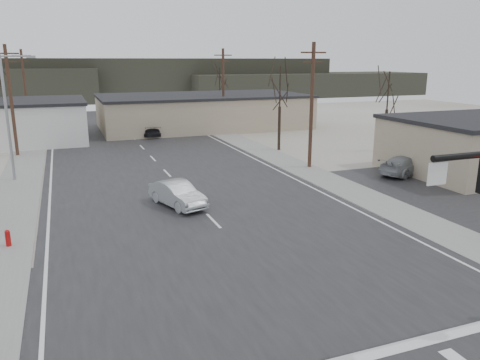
% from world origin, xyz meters
% --- Properties ---
extents(ground, '(140.00, 140.00, 0.00)m').
position_xyz_m(ground, '(0.00, 0.00, 0.00)').
color(ground, beige).
rests_on(ground, ground).
extents(main_road, '(18.00, 110.00, 0.05)m').
position_xyz_m(main_road, '(0.00, 15.00, 0.02)').
color(main_road, black).
rests_on(main_road, ground).
extents(cross_road, '(90.00, 10.00, 0.04)m').
position_xyz_m(cross_road, '(0.00, 0.00, 0.02)').
color(cross_road, black).
rests_on(cross_road, ground).
extents(sidewalk_left, '(3.00, 90.00, 0.06)m').
position_xyz_m(sidewalk_left, '(-10.60, 20.00, 0.03)').
color(sidewalk_left, gray).
rests_on(sidewalk_left, ground).
extents(sidewalk_right, '(3.00, 90.00, 0.06)m').
position_xyz_m(sidewalk_right, '(10.60, 20.00, 0.03)').
color(sidewalk_right, gray).
rests_on(sidewalk_right, ground).
extents(fire_hydrant, '(0.24, 0.24, 0.87)m').
position_xyz_m(fire_hydrant, '(-10.20, 8.00, 0.45)').
color(fire_hydrant, '#A50C0C').
rests_on(fire_hydrant, ground).
extents(building_right_far, '(26.30, 14.30, 4.30)m').
position_xyz_m(building_right_far, '(10.00, 44.00, 2.15)').
color(building_right_far, tan).
rests_on(building_right_far, ground).
extents(upole_left_c, '(2.20, 0.30, 10.00)m').
position_xyz_m(upole_left_c, '(-11.50, 32.00, 5.22)').
color(upole_left_c, '#442B1F').
rests_on(upole_left_c, ground).
extents(upole_left_d, '(2.20, 0.30, 10.00)m').
position_xyz_m(upole_left_d, '(-11.50, 52.00, 5.22)').
color(upole_left_d, '#442B1F').
rests_on(upole_left_d, ground).
extents(upole_right_a, '(2.20, 0.30, 10.00)m').
position_xyz_m(upole_right_a, '(11.50, 18.00, 5.22)').
color(upole_right_a, '#442B1F').
rests_on(upole_right_a, ground).
extents(upole_right_b, '(2.20, 0.30, 10.00)m').
position_xyz_m(upole_right_b, '(11.50, 40.00, 5.22)').
color(upole_right_b, '#442B1F').
rests_on(upole_right_b, ground).
extents(streetlight_main, '(2.40, 0.25, 9.00)m').
position_xyz_m(streetlight_main, '(-10.80, 22.00, 5.09)').
color(streetlight_main, gray).
rests_on(streetlight_main, ground).
extents(tree_right_mid, '(3.74, 3.74, 8.33)m').
position_xyz_m(tree_right_mid, '(12.50, 26.00, 5.93)').
color(tree_right_mid, black).
rests_on(tree_right_mid, ground).
extents(tree_right_far, '(3.52, 3.52, 7.84)m').
position_xyz_m(tree_right_far, '(15.00, 52.00, 5.58)').
color(tree_right_far, black).
rests_on(tree_right_far, ground).
extents(tree_lot, '(3.52, 3.52, 7.84)m').
position_xyz_m(tree_lot, '(22.00, 22.00, 5.58)').
color(tree_lot, black).
rests_on(tree_lot, ground).
extents(hill_center, '(80.00, 18.00, 9.00)m').
position_xyz_m(hill_center, '(15.00, 96.00, 4.50)').
color(hill_center, '#333026').
rests_on(hill_center, ground).
extents(hill_right, '(60.00, 18.00, 5.50)m').
position_xyz_m(hill_right, '(50.00, 90.00, 2.75)').
color(hill_right, '#333026').
rests_on(hill_right, ground).
extents(sedan_crossing, '(2.88, 4.78, 1.49)m').
position_xyz_m(sedan_crossing, '(-1.20, 11.37, 0.79)').
color(sedan_crossing, '#969BA0').
rests_on(sedan_crossing, main_road).
extents(car_far_a, '(2.02, 4.87, 1.41)m').
position_xyz_m(car_far_a, '(2.03, 38.77, 0.75)').
color(car_far_a, black).
rests_on(car_far_a, main_road).
extents(car_far_b, '(2.07, 3.84, 1.24)m').
position_xyz_m(car_far_b, '(-0.03, 61.20, 0.67)').
color(car_far_b, black).
rests_on(car_far_b, main_road).
extents(car_parked_silver, '(5.41, 3.57, 1.46)m').
position_xyz_m(car_parked_silver, '(17.09, 13.00, 0.76)').
color(car_parked_silver, gray).
rests_on(car_parked_silver, parking_lot).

